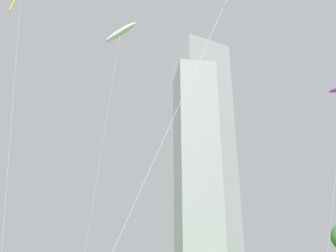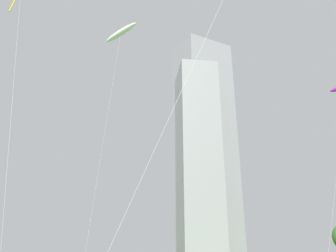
% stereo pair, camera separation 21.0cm
% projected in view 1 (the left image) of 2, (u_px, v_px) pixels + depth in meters
% --- Properties ---
extents(kite_flying_1, '(4.02, 4.11, 27.36)m').
position_uv_depth(kite_flying_1, '(120.00, 33.00, 40.47)').
color(kite_flying_1, silver).
rests_on(kite_flying_1, ground).
extents(distant_highrise_0, '(16.84, 21.00, 77.91)m').
position_uv_depth(distant_highrise_0, '(196.00, 159.00, 134.77)').
color(distant_highrise_0, '#939399').
rests_on(distant_highrise_0, ground).
extents(distant_highrise_1, '(29.30, 26.45, 109.92)m').
position_uv_depth(distant_highrise_1, '(203.00, 145.00, 169.19)').
color(distant_highrise_1, '#939399').
rests_on(distant_highrise_1, ground).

